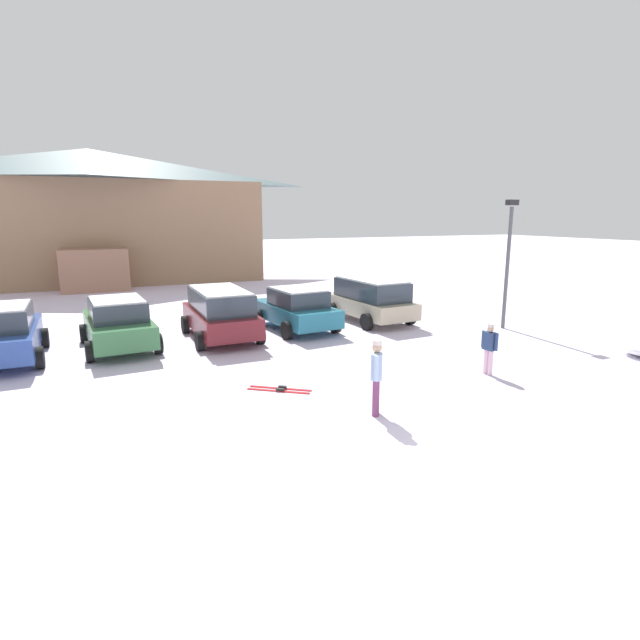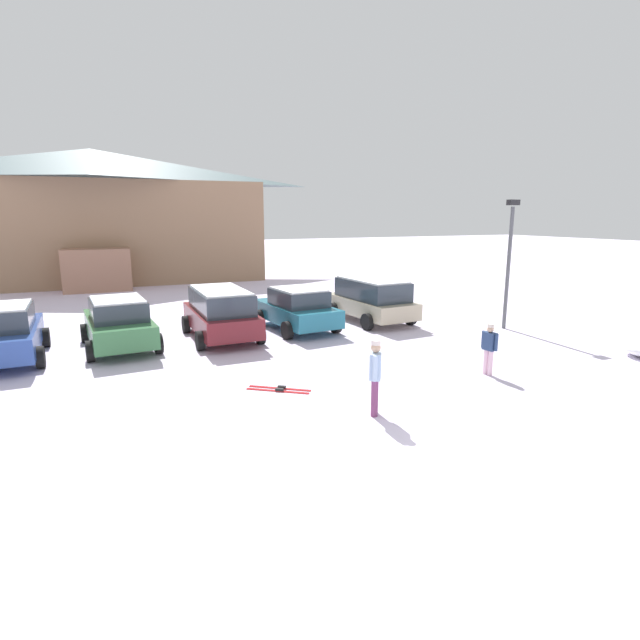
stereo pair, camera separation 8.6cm
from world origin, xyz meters
The scene contains 11 objects.
ground centered at (0.00, 0.00, 0.00)m, with size 160.00×160.00×0.00m, color silver.
ski_lodge centered at (-4.93, 30.24, 4.25)m, with size 21.20×11.35×8.42m.
parked_blue_hatchback centered at (-7.80, 10.71, 0.86)m, with size 2.27×4.25×1.70m.
parked_green_coupe centered at (-4.62, 10.91, 0.84)m, with size 2.39×4.33×1.66m.
parked_maroon_van centered at (-1.29, 10.86, 0.94)m, with size 2.23×4.34×1.76m.
parked_teal_hatchback centered at (1.63, 11.05, 0.81)m, with size 2.47×4.17×1.60m.
parked_beige_suv centered at (4.94, 11.22, 0.94)m, with size 2.44×4.36×1.75m.
skier_teen_in_navy_coat centered at (4.34, 3.84, 0.79)m, with size 0.25×0.52×1.41m.
skier_adult_in_blue_parka centered at (0.13, 2.69, 0.94)m, with size 0.42×0.54×1.67m.
pair_of_skis centered at (-1.24, 5.00, 0.02)m, with size 1.45×1.19×0.08m.
lamp_post centered at (8.94, 8.00, 2.74)m, with size 0.44×0.24×4.81m.
Camera 2 is at (-5.13, -6.12, 4.25)m, focal length 28.00 mm.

